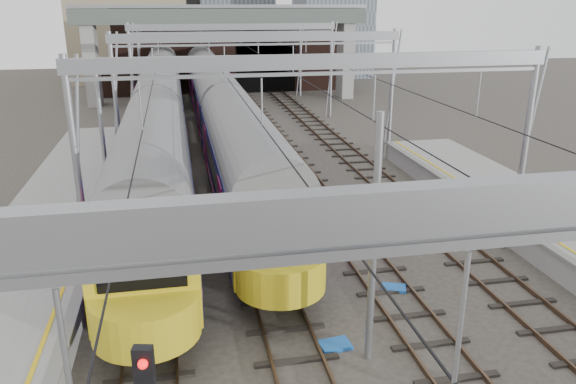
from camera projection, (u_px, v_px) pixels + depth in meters
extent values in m
cube|color=slate|center=(61.00, 349.00, 14.43)|extent=(0.35, 55.00, 0.12)
cube|color=gold|center=(40.00, 349.00, 14.32)|extent=(0.12, 55.00, 0.01)
cube|color=#4C3828|center=(143.00, 211.00, 26.61)|extent=(0.08, 80.00, 0.16)
cube|color=#4C3828|center=(174.00, 209.00, 26.88)|extent=(0.08, 80.00, 0.16)
cube|color=black|center=(159.00, 212.00, 26.77)|extent=(2.40, 80.00, 0.14)
cube|color=#4C3828|center=(227.00, 205.00, 27.35)|extent=(0.08, 80.00, 0.16)
cube|color=#4C3828|center=(257.00, 204.00, 27.62)|extent=(0.08, 80.00, 0.16)
cube|color=black|center=(242.00, 206.00, 27.51)|extent=(2.40, 80.00, 0.14)
cube|color=#4C3828|center=(307.00, 200.00, 28.09)|extent=(0.08, 80.00, 0.16)
cube|color=#4C3828|center=(335.00, 198.00, 28.36)|extent=(0.08, 80.00, 0.16)
cube|color=black|center=(321.00, 201.00, 28.25)|extent=(2.40, 80.00, 0.14)
cube|color=#4C3828|center=(383.00, 195.00, 28.83)|extent=(0.08, 80.00, 0.16)
cube|color=#4C3828|center=(409.00, 193.00, 29.10)|extent=(0.08, 80.00, 0.16)
cube|color=black|center=(396.00, 196.00, 28.99)|extent=(2.40, 80.00, 0.14)
cylinder|color=gray|center=(78.00, 177.00, 18.58)|extent=(0.24, 0.24, 8.00)
cylinder|color=gray|center=(524.00, 153.00, 21.61)|extent=(0.24, 0.24, 8.00)
cube|color=gray|center=(320.00, 62.00, 18.94)|extent=(16.80, 0.28, 0.50)
cylinder|color=gray|center=(116.00, 105.00, 31.58)|extent=(0.24, 0.24, 8.00)
cylinder|color=gray|center=(391.00, 96.00, 34.61)|extent=(0.24, 0.24, 8.00)
cube|color=gray|center=(259.00, 37.00, 31.94)|extent=(16.80, 0.28, 0.50)
cylinder|color=gray|center=(132.00, 75.00, 44.58)|extent=(0.24, 0.24, 8.00)
cylinder|color=gray|center=(331.00, 70.00, 47.61)|extent=(0.24, 0.24, 8.00)
cube|color=gray|center=(233.00, 27.00, 44.93)|extent=(16.80, 0.28, 0.50)
cylinder|color=gray|center=(139.00, 60.00, 55.72)|extent=(0.24, 0.24, 8.00)
cylinder|color=gray|center=(300.00, 57.00, 58.75)|extent=(0.24, 0.24, 8.00)
cube|color=gray|center=(221.00, 22.00, 56.08)|extent=(16.80, 0.28, 0.50)
cube|color=black|center=(150.00, 97.00, 25.00)|extent=(0.03, 80.00, 0.03)
cube|color=black|center=(239.00, 94.00, 25.74)|extent=(0.03, 80.00, 0.03)
cube|color=black|center=(323.00, 91.00, 26.48)|extent=(0.03, 80.00, 0.03)
cube|color=black|center=(403.00, 89.00, 27.22)|extent=(0.03, 80.00, 0.03)
cube|color=black|center=(237.00, 50.00, 61.16)|extent=(26.00, 2.00, 9.00)
cube|color=black|center=(266.00, 68.00, 61.38)|extent=(6.50, 0.10, 5.20)
cylinder|color=black|center=(266.00, 44.00, 60.54)|extent=(6.50, 0.10, 6.50)
cube|color=black|center=(125.00, 82.00, 58.98)|extent=(6.00, 1.50, 3.00)
cube|color=gray|center=(92.00, 62.00, 53.04)|extent=(1.20, 2.50, 8.20)
cube|color=gray|center=(345.00, 57.00, 57.66)|extent=(1.20, 2.50, 8.20)
cube|color=#4F5953|center=(222.00, 16.00, 54.03)|extent=(28.00, 3.00, 1.40)
cube|color=gray|center=(222.00, 6.00, 53.74)|extent=(28.00, 3.00, 0.30)
cube|color=gray|center=(189.00, 5.00, 84.97)|extent=(18.00, 14.00, 18.00)
cube|color=black|center=(209.00, 110.00, 50.19)|extent=(2.34, 69.21, 0.70)
cube|color=#17164E|center=(208.00, 87.00, 49.56)|extent=(2.98, 69.21, 2.66)
cylinder|color=slate|center=(208.00, 72.00, 49.13)|extent=(2.92, 68.71, 2.92)
cube|color=black|center=(208.00, 83.00, 49.42)|extent=(3.00, 68.01, 0.80)
cube|color=#BE3B67|center=(209.00, 96.00, 49.79)|extent=(3.00, 68.21, 0.13)
cube|color=gold|center=(280.00, 251.00, 17.32)|extent=(2.92, 0.60, 2.46)
cube|color=black|center=(281.00, 234.00, 16.95)|extent=(2.23, 0.08, 1.06)
cube|color=black|center=(164.00, 113.00, 48.75)|extent=(2.41, 71.35, 0.70)
cube|color=#17164E|center=(162.00, 89.00, 48.10)|extent=(3.07, 71.35, 2.74)
cylinder|color=slate|center=(161.00, 73.00, 47.66)|extent=(3.01, 70.85, 3.01)
cube|color=black|center=(162.00, 84.00, 47.96)|extent=(3.09, 70.15, 0.82)
cube|color=#BE3B67|center=(163.00, 98.00, 48.35)|extent=(3.09, 70.35, 0.13)
cube|color=gold|center=(144.00, 290.00, 14.87)|extent=(3.01, 0.60, 2.54)
cube|color=black|center=(142.00, 271.00, 14.51)|extent=(2.30, 0.08, 1.10)
cube|color=black|center=(144.00, 369.00, 8.83)|extent=(0.35, 0.24, 0.81)
sphere|color=red|center=(143.00, 364.00, 8.66)|extent=(0.16, 0.16, 0.16)
cube|color=blue|center=(335.00, 345.00, 16.31)|extent=(0.96, 0.73, 0.11)
cube|color=blue|center=(394.00, 288.00, 19.57)|extent=(0.97, 0.83, 0.10)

